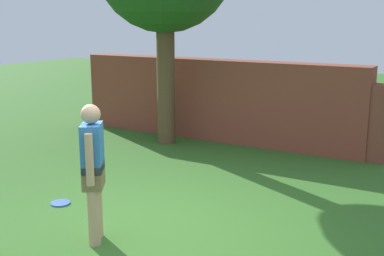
{
  "coord_description": "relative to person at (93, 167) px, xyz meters",
  "views": [
    {
      "loc": [
        3.32,
        -4.46,
        2.54
      ],
      "look_at": [
        -0.17,
        1.49,
        1.0
      ],
      "focal_mm": 45.86,
      "sensor_mm": 36.0,
      "label": 1
    }
  ],
  "objects": [
    {
      "name": "frisbee_blue",
      "position": [
        -1.22,
        0.64,
        -0.89
      ],
      "size": [
        0.27,
        0.27,
        0.02
      ],
      "primitive_type": "cylinder",
      "color": "blue",
      "rests_on": "ground"
    },
    {
      "name": "person",
      "position": [
        0.0,
        0.0,
        0.0
      ],
      "size": [
        0.38,
        0.47,
        1.62
      ],
      "rotation": [
        0.0,
        0.0,
        -0.99
      ],
      "color": "tan",
      "rests_on": "ground"
    },
    {
      "name": "brick_wall",
      "position": [
        -1.16,
        5.14,
        -0.04
      ],
      "size": [
        6.44,
        0.5,
        1.71
      ],
      "primitive_type": "cube",
      "color": "brown",
      "rests_on": "ground"
    },
    {
      "name": "ground_plane",
      "position": [
        0.34,
        0.44,
        -0.9
      ],
      "size": [
        40.0,
        40.0,
        0.0
      ],
      "primitive_type": "plane",
      "color": "#336623"
    }
  ]
}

